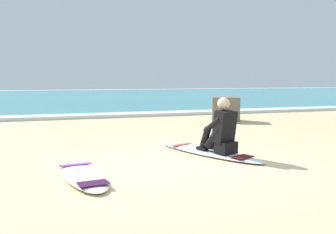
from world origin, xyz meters
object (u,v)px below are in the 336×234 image
object	(u,v)px
surfboard_spare_near	(83,175)
shoreline_rock	(225,109)
surfboard_main	(208,152)
surfer_seated	(221,131)

from	to	relation	value
surfboard_spare_near	shoreline_rock	distance (m)	7.26
shoreline_rock	surfboard_main	bearing A→B (deg)	-120.54
surfer_seated	surfboard_spare_near	distance (m)	2.50
surfer_seated	surfboard_spare_near	bearing A→B (deg)	-164.91
surfer_seated	surfboard_spare_near	world-z (taller)	surfer_seated
surfboard_main	surfer_seated	distance (m)	0.50
shoreline_rock	surfer_seated	bearing A→B (deg)	-117.91
surfboard_main	surfer_seated	xyz separation A→B (m)	(0.12, -0.28, 0.40)
surfboard_main	shoreline_rock	bearing A→B (deg)	59.46
surfer_seated	shoreline_rock	xyz separation A→B (m)	(2.50, 4.73, -0.06)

